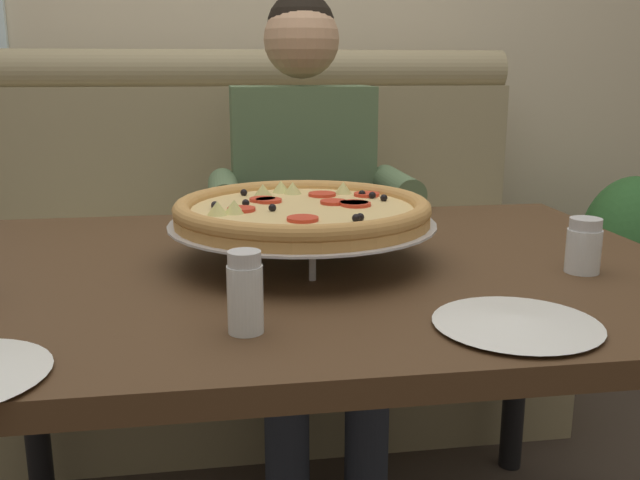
{
  "coord_description": "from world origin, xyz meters",
  "views": [
    {
      "loc": [
        -0.17,
        -1.22,
        1.07
      ],
      "look_at": [
        0.02,
        0.03,
        0.76
      ],
      "focal_mm": 39.59,
      "sensor_mm": 36.0,
      "label": 1
    }
  ],
  "objects": [
    {
      "name": "shaker_parmesan",
      "position": [
        0.46,
        -0.12,
        0.76
      ],
      "size": [
        0.06,
        0.06,
        0.1
      ],
      "color": "white",
      "rests_on": "dining_table"
    },
    {
      "name": "booth_bench",
      "position": [
        0.0,
        0.96,
        0.4
      ],
      "size": [
        1.71,
        0.78,
        1.13
      ],
      "color": "#998966",
      "rests_on": "ground_plane"
    },
    {
      "name": "diner_main",
      "position": [
        0.09,
        0.69,
        0.71
      ],
      "size": [
        0.54,
        0.64,
        1.27
      ],
      "color": "#2D3342",
      "rests_on": "ground_plane"
    },
    {
      "name": "pizza",
      "position": [
        -0.01,
        0.03,
        0.81
      ],
      "size": [
        0.49,
        0.49,
        0.12
      ],
      "color": "silver",
      "rests_on": "dining_table"
    },
    {
      "name": "shaker_oregano",
      "position": [
        -0.13,
        -0.32,
        0.77
      ],
      "size": [
        0.05,
        0.05,
        0.11
      ],
      "color": "white",
      "rests_on": "dining_table"
    },
    {
      "name": "dining_table",
      "position": [
        0.0,
        0.0,
        0.65
      ],
      "size": [
        1.37,
        0.98,
        0.72
      ],
      "color": "#4C331E",
      "rests_on": "ground_plane"
    },
    {
      "name": "plate_near_left",
      "position": [
        0.24,
        -0.36,
        0.73
      ],
      "size": [
        0.23,
        0.23,
        0.02
      ],
      "color": "white",
      "rests_on": "dining_table"
    },
    {
      "name": "potted_plant",
      "position": [
        1.31,
        1.03,
        0.39
      ],
      "size": [
        0.36,
        0.36,
        0.7
      ],
      "color": "brown",
      "rests_on": "ground_plane"
    }
  ]
}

